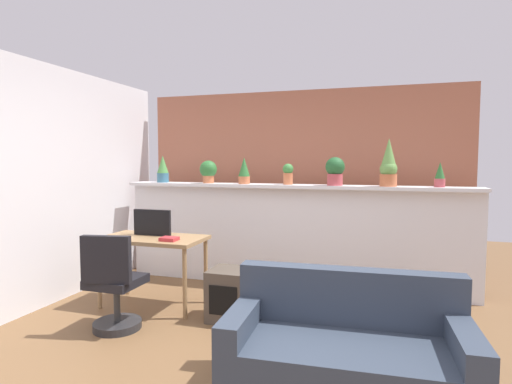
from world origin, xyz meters
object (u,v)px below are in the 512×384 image
Objects in this scene: potted_plant_6 at (440,175)px; tv_monitor at (152,222)px; potted_plant_0 at (163,169)px; potted_plant_3 at (288,173)px; desk at (153,245)px; office_chair at (114,290)px; book_on_desk at (169,239)px; potted_plant_4 at (335,170)px; potted_plant_5 at (389,165)px; potted_plant_1 at (208,171)px; side_cube_shelf at (230,294)px; potted_plant_2 at (244,170)px; couch at (346,355)px.

potted_plant_6 reaches higher than tv_monitor.
potted_plant_3 is at bearing -0.00° from potted_plant_0.
potted_plant_3 is at bearing 41.05° from desk.
book_on_desk is at bearing 65.96° from office_chair.
potted_plant_5 is at bearing 0.16° from potted_plant_4.
potted_plant_5 reaches higher than tv_monitor.
potted_plant_0 is 2.13m from office_chair.
office_chair is (-0.15, -1.79, -1.05)m from potted_plant_1.
potted_plant_4 is at bearing -1.90° from potted_plant_3.
potted_plant_3 reaches higher than side_cube_shelf.
potted_plant_0 is 1.07× the size of potted_plant_2.
potted_plant_2 is at bearing 57.45° from desk.
tv_monitor is 0.88× the size of side_cube_shelf.
potted_plant_5 is (1.72, 0.00, 0.07)m from potted_plant_2.
potted_plant_6 is 0.25× the size of desk.
potted_plant_6 is 3.19m from tv_monitor.
tv_monitor is 0.48× the size of office_chair.
office_chair is (-0.65, -1.76, -1.05)m from potted_plant_2.
potted_plant_6 is at bearing 31.60° from office_chair.
potted_plant_5 reaches higher than side_cube_shelf.
side_cube_shelf is (-0.86, -1.18, -1.20)m from potted_plant_4.
potted_plant_0 is 0.66× the size of potted_plant_5.
potted_plant_3 is (1.06, -0.01, -0.03)m from potted_plant_1.
potted_plant_3 is 0.16× the size of couch.
potted_plant_5 reaches higher than desk.
potted_plant_0 is 0.22× the size of couch.
tv_monitor reaches higher than office_chair.
tv_monitor is 0.94m from office_chair.
potted_plant_5 is 2.54m from book_on_desk.
side_cube_shelf is at bearing -11.83° from tv_monitor.
tv_monitor is (0.43, -0.99, -0.56)m from potted_plant_0.
potted_plant_2 is 0.37× the size of office_chair.
potted_plant_0 is 1.41m from desk.
potted_plant_4 is 2.22m from desk.
tv_monitor is at bearing 123.72° from desk.
office_chair is at bearing -148.40° from potted_plant_6.
tv_monitor reaches higher than book_on_desk.
book_on_desk reaches higher than side_cube_shelf.
potted_plant_0 is 1.58m from book_on_desk.
potted_plant_5 is 3.16m from office_chair.
potted_plant_1 is 0.59× the size of side_cube_shelf.
couch reaches higher than book_on_desk.
potted_plant_3 is 2.67m from couch.
tv_monitor is (-2.98, -1.00, -0.52)m from potted_plant_6.
potted_plant_2 is 0.76× the size of tv_monitor.
side_cube_shelf is (0.93, -0.13, -0.42)m from desk.
potted_plant_2 is 1.72m from potted_plant_5.
potted_plant_3 is 1.70m from tv_monitor.
potted_plant_6 is 0.17× the size of couch.
potted_plant_3 is 0.57m from potted_plant_4.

